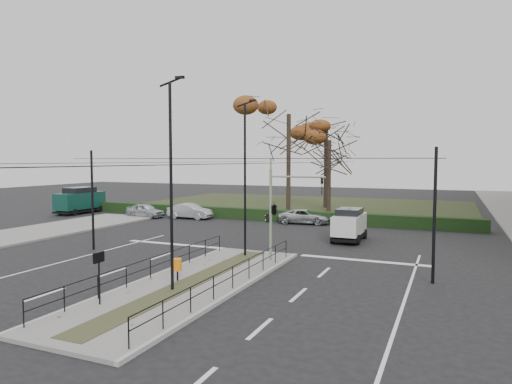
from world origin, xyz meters
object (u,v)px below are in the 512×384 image
streetlamp_median_near (171,183)px  litter_bin (177,265)px  parked_car_second (190,211)px  white_van (349,224)px  rust_tree (289,114)px  bare_tree_center (326,136)px  streetlamp_median_far (245,177)px  traffic_light (276,208)px  parked_car_first (145,210)px  parked_car_fourth (305,216)px  info_panel (99,263)px  bare_tree_near (329,145)px  green_van (80,200)px

streetlamp_median_near → litter_bin: bearing=115.4°
parked_car_second → white_van: (15.95, -5.78, 0.46)m
rust_tree → bare_tree_center: bearing=65.0°
streetlamp_median_far → parked_car_second: (-11.79, 13.44, -3.78)m
traffic_light → parked_car_first: 22.30m
parked_car_fourth → traffic_light: bearing=-174.9°
info_panel → parked_car_second: (-10.42, 23.32, -0.97)m
white_van → bare_tree_near: size_ratio=0.41×
rust_tree → bare_tree_near: size_ratio=1.34×
litter_bin → traffic_light: bearing=66.0°
info_panel → bare_tree_center: bearing=91.8°
streetlamp_median_near → bare_tree_center: bare_tree_center is taller
parked_car_second → green_van: 12.53m
bare_tree_center → parked_car_fourth: bearing=-83.2°
streetlamp_median_far → white_van: 9.33m
streetlamp_median_near → bare_tree_center: size_ratio=0.74×
traffic_light → green_van: 29.29m
parked_car_first → rust_tree: bearing=-44.8°
streetlamp_median_near → parked_car_first: 25.83m
parked_car_second → parked_car_fourth: size_ratio=0.96×
traffic_light → info_panel: (-3.28, -9.51, -1.26)m
parked_car_first → bare_tree_center: 21.27m
streetlamp_median_far → rust_tree: size_ratio=0.65×
parked_car_second → streetlamp_median_near: bearing=-151.3°
traffic_light → rust_tree: (-6.96, 22.07, 7.15)m
white_van → parked_car_second: bearing=160.1°
bare_tree_center → parked_car_first: bearing=-133.1°
litter_bin → green_van: 30.14m
white_van → green_van: bearing=170.0°
rust_tree → bare_tree_near: rust_tree is taller
parked_car_first → white_van: bearing=-97.9°
streetlamp_median_near → parked_car_fourth: streetlamp_median_near is taller
info_panel → traffic_light: bearing=70.9°
bare_tree_near → bare_tree_center: bearing=109.5°
info_panel → white_van: bearing=72.5°
streetlamp_median_far → parked_car_second: streetlamp_median_far is taller
info_panel → parked_car_fourth: size_ratio=0.44×
streetlamp_median_near → bare_tree_near: size_ratio=0.87×
white_van → bare_tree_center: 21.70m
rust_tree → bare_tree_center: (2.52, 5.39, -1.96)m
parked_car_fourth → info_panel: bearing=173.1°
traffic_light → parked_car_fourth: 15.27m
litter_bin → parked_car_second: size_ratio=0.23×
streetlamp_median_far → info_panel: bearing=-97.9°
streetlamp_median_near → white_van: bearing=74.6°
white_van → green_van: 28.88m
streetlamp_median_near → parked_car_second: size_ratio=2.04×
litter_bin → rust_tree: bearing=99.2°
streetlamp_median_far → parked_car_fourth: (-1.02, 14.44, -3.87)m
info_panel → green_van: size_ratio=0.36×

